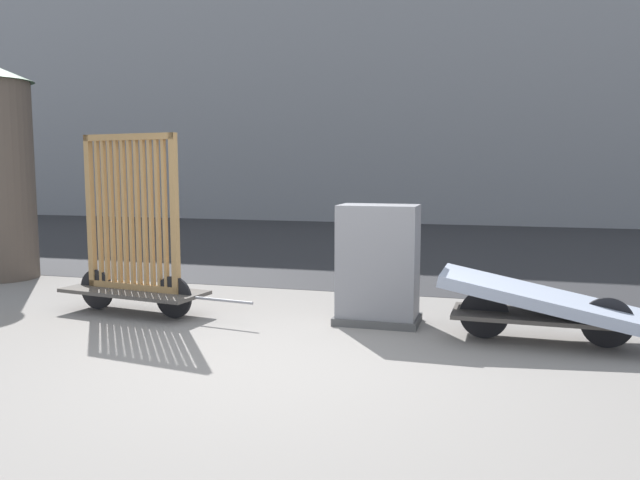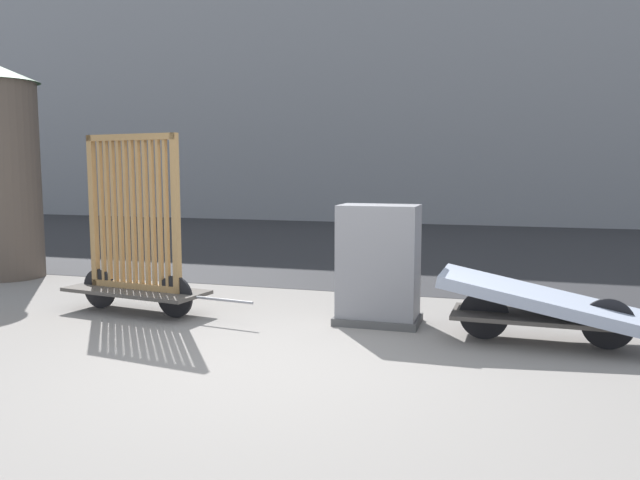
{
  "view_description": "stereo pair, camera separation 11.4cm",
  "coord_description": "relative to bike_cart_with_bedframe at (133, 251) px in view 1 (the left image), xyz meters",
  "views": [
    {
      "loc": [
        1.72,
        -4.71,
        1.62
      ],
      "look_at": [
        0.0,
        1.33,
        0.9
      ],
      "focal_mm": 35.0,
      "sensor_mm": 36.0,
      "label": 1
    },
    {
      "loc": [
        1.83,
        -4.68,
        1.62
      ],
      "look_at": [
        0.0,
        1.33,
        0.9
      ],
      "focal_mm": 35.0,
      "sensor_mm": 36.0,
      "label": 2
    }
  ],
  "objects": [
    {
      "name": "bike_cart_with_bedframe",
      "position": [
        0.0,
        0.0,
        0.0
      ],
      "size": [
        2.39,
        0.85,
        2.0
      ],
      "rotation": [
        0.0,
        0.0,
        -0.14
      ],
      "color": "#4C4742",
      "rests_on": "ground_plane"
    },
    {
      "name": "building_facade",
      "position": [
        2.17,
        14.31,
        4.9
      ],
      "size": [
        48.0,
        4.0,
        11.21
      ],
      "color": "gray",
      "rests_on": "ground_plane"
    },
    {
      "name": "road_strip",
      "position": [
        2.17,
        7.06,
        -0.7
      ],
      "size": [
        56.0,
        10.5,
        0.01
      ],
      "color": "#2D2D30",
      "rests_on": "ground_plane"
    },
    {
      "name": "utility_cabinet",
      "position": [
        2.71,
        0.31,
        -0.12
      ],
      "size": [
        0.87,
        0.56,
        1.25
      ],
      "color": "#4C4C4C",
      "rests_on": "ground_plane"
    },
    {
      "name": "bike_cart_with_mattress",
      "position": [
        4.34,
        0.0,
        -0.33
      ],
      "size": [
        2.5,
        0.86,
        0.65
      ],
      "rotation": [
        0.0,
        0.0,
        -0.02
      ],
      "color": "#4C4742",
      "rests_on": "ground_plane"
    },
    {
      "name": "ground_plane",
      "position": [
        2.17,
        -1.33,
        -0.71
      ],
      "size": [
        60.0,
        60.0,
        0.0
      ],
      "primitive_type": "plane",
      "color": "gray"
    }
  ]
}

